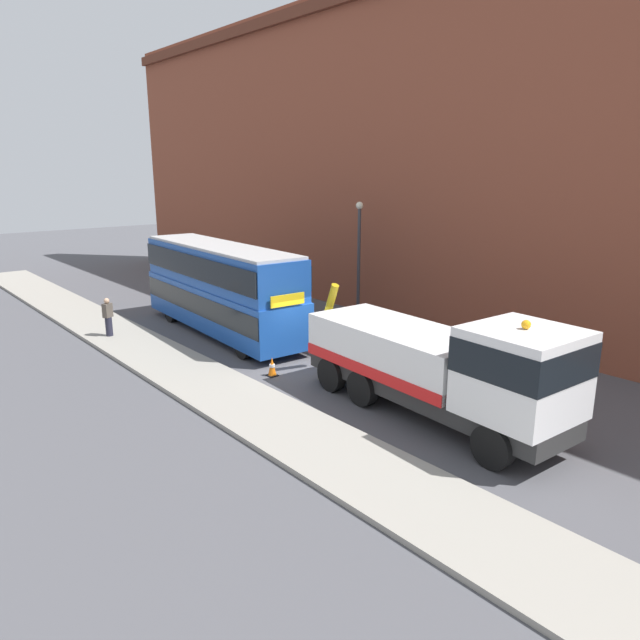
{
  "coord_description": "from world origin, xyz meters",
  "views": [
    {
      "loc": [
        16.06,
        -13.4,
        7.31
      ],
      "look_at": [
        0.49,
        -0.25,
        2.0
      ],
      "focal_mm": 32.52,
      "sensor_mm": 36.0,
      "label": 1
    }
  ],
  "objects_px": {
    "double_decker_bus": "(220,285)",
    "pedestrian_onlooker": "(108,317)",
    "recovery_tow_truck": "(440,364)",
    "street_lamp": "(359,251)",
    "traffic_cone_near_bus": "(272,367)"
  },
  "relations": [
    {
      "from": "double_decker_bus",
      "to": "pedestrian_onlooker",
      "type": "distance_m",
      "value": 5.09
    },
    {
      "from": "pedestrian_onlooker",
      "to": "double_decker_bus",
      "type": "bearing_deg",
      "value": 35.53
    },
    {
      "from": "double_decker_bus",
      "to": "recovery_tow_truck",
      "type": "bearing_deg",
      "value": 3.37
    },
    {
      "from": "recovery_tow_truck",
      "to": "pedestrian_onlooker",
      "type": "bearing_deg",
      "value": -160.29
    },
    {
      "from": "pedestrian_onlooker",
      "to": "street_lamp",
      "type": "xyz_separation_m",
      "value": [
        4.82,
        10.63,
        2.49
      ]
    },
    {
      "from": "double_decker_bus",
      "to": "traffic_cone_near_bus",
      "type": "bearing_deg",
      "value": -11.01
    },
    {
      "from": "pedestrian_onlooker",
      "to": "street_lamp",
      "type": "bearing_deg",
      "value": 39.49
    },
    {
      "from": "traffic_cone_near_bus",
      "to": "double_decker_bus",
      "type": "bearing_deg",
      "value": 165.48
    },
    {
      "from": "traffic_cone_near_bus",
      "to": "pedestrian_onlooker",
      "type": "bearing_deg",
      "value": -162.2
    },
    {
      "from": "double_decker_bus",
      "to": "traffic_cone_near_bus",
      "type": "height_order",
      "value": "double_decker_bus"
    },
    {
      "from": "double_decker_bus",
      "to": "traffic_cone_near_bus",
      "type": "xyz_separation_m",
      "value": [
        6.19,
        -1.6,
        -1.89
      ]
    },
    {
      "from": "double_decker_bus",
      "to": "street_lamp",
      "type": "bearing_deg",
      "value": 72.04
    },
    {
      "from": "traffic_cone_near_bus",
      "to": "street_lamp",
      "type": "relative_size",
      "value": 0.12
    },
    {
      "from": "recovery_tow_truck",
      "to": "pedestrian_onlooker",
      "type": "distance_m",
      "value": 15.49
    },
    {
      "from": "recovery_tow_truck",
      "to": "double_decker_bus",
      "type": "distance_m",
      "value": 12.52
    }
  ]
}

